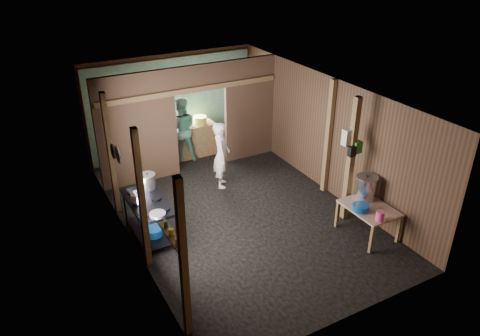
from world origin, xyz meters
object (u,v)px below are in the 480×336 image
gas_range (150,219)px  yellow_tub (200,120)px  stock_pot (366,188)px  pink_bucket (380,216)px  cook (221,155)px  stove_pot_large (148,182)px  prep_table (367,221)px

gas_range → yellow_tub: yellow_tub is taller
stock_pot → gas_range: bearing=157.5°
pink_bucket → cook: 3.80m
stove_pot_large → cook: (1.95, 0.71, -0.17)m
prep_table → gas_range: bearing=152.8°
gas_range → yellow_tub: bearing=51.3°
pink_bucket → yellow_tub: 5.47m
cook → stock_pot: bearing=-123.1°
stove_pot_large → yellow_tub: size_ratio=0.94×
stove_pot_large → stock_pot: size_ratio=0.65×
prep_table → yellow_tub: yellow_tub is taller
stock_pot → pink_bucket: 0.80m
gas_range → stove_pot_large: (0.17, 0.48, 0.54)m
stock_pot → cook: cook is taller
prep_table → cook: bearing=117.1°
gas_range → stove_pot_large: bearing=70.3°
stock_pot → cook: (-1.74, 2.79, -0.06)m
gas_range → stock_pot: 4.21m
stove_pot_large → yellow_tub: 3.39m
prep_table → pink_bucket: bearing=-110.2°
gas_range → pink_bucket: size_ratio=7.44×
pink_bucket → yellow_tub: bearing=102.0°
gas_range → prep_table: (3.71, -1.91, -0.10)m
gas_range → stove_pot_large: 0.74m
stock_pot → prep_table: bearing=-116.7°
gas_range → cook: bearing=29.3°
pink_bucket → cook: bearing=112.1°
stove_pot_large → pink_bucket: bearing=-39.7°
stove_pot_large → pink_bucket: size_ratio=1.75×
cook → prep_table: bearing=-127.9°
cook → pink_bucket: bearing=-132.9°
stock_pot → cook: size_ratio=0.32×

